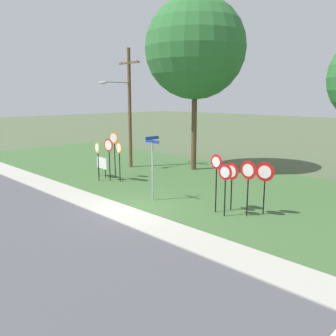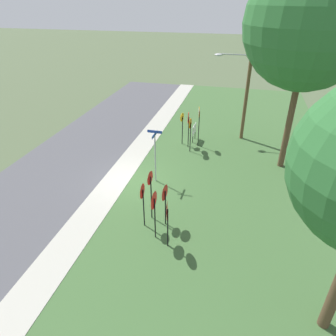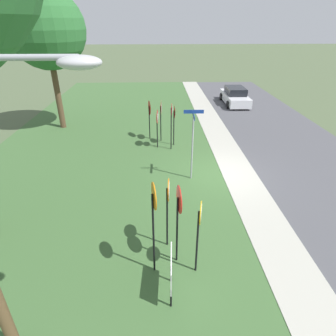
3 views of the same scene
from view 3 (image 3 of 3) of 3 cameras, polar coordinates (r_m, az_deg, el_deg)
The scene contains 17 objects.
ground_plane at distance 13.37m, azimuth 10.77°, elevation -1.41°, with size 160.00×160.00×0.00m, color #4C5B3D.
road_asphalt at distance 15.17m, azimuth 28.75°, elevation -0.90°, with size 44.00×6.40×0.01m, color #4C4C51.
sidewalk_strip at distance 13.56m, azimuth 14.08°, elevation -1.22°, with size 44.00×1.60×0.06m, color #ADAA9E.
grass_median at distance 13.39m, azimuth -15.15°, elevation -1.79°, with size 44.00×12.00×0.04m, color #3D6033.
stop_sign_near_left at distance 7.25m, azimuth -2.86°, elevation -8.49°, with size 0.70×0.14×2.85m.
stop_sign_near_right at distance 7.68m, azimuth 2.14°, elevation -8.19°, with size 0.76×0.12×2.53m.
stop_sign_far_left at distance 8.29m, azimuth 0.02°, elevation -6.36°, with size 0.66×0.11×2.37m.
stop_sign_far_center at distance 7.53m, azimuth 6.31°, elevation -11.13°, with size 0.61×0.14×2.31m.
yield_sign_near_left at distance 16.71m, azimuth -3.69°, elevation 11.39°, with size 0.81×0.19×2.28m.
yield_sign_near_right at distance 15.43m, azimuth -2.10°, elevation 9.60°, with size 0.75×0.13×2.13m.
yield_sign_far_left at distance 16.30m, azimuth -1.37°, elevation 11.33°, with size 0.79×0.11×2.38m.
yield_sign_far_right at distance 15.08m, azimuth 0.76°, elevation 10.49°, with size 0.66×0.12×2.57m.
yield_sign_center at distance 15.74m, azimuth 1.31°, elevation 10.32°, with size 0.68×0.10×2.25m.
street_name_post at distance 12.07m, azimuth 4.95°, elevation 5.70°, with size 0.96×0.82×3.13m.
notice_board at distance 7.48m, azimuth 0.64°, elevation -19.72°, with size 1.10×0.09×1.25m.
oak_tree_right at distance 19.33m, azimuth -23.22°, elevation 24.11°, with size 4.46×4.46×8.08m.
parked_sedan_distant at distance 25.38m, azimuth 13.27°, elevation 13.82°, with size 4.42×1.93×1.39m.
Camera 3 is at (-11.39, 2.94, 6.37)m, focal length 30.39 mm.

